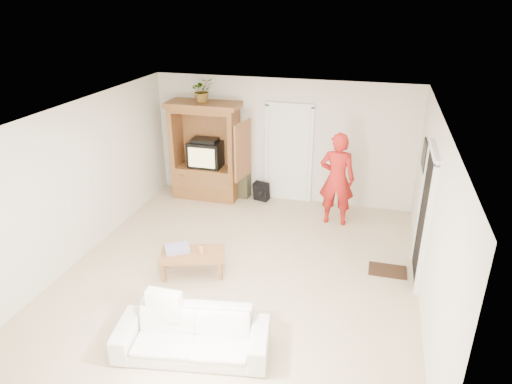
# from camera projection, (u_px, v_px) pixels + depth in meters

# --- Properties ---
(floor) EXTENTS (6.00, 6.00, 0.00)m
(floor) POSITION_uv_depth(u_px,v_px,m) (242.00, 270.00, 7.44)
(floor) COLOR tan
(floor) RESTS_ON ground
(ceiling) EXTENTS (6.00, 6.00, 0.00)m
(ceiling) POSITION_uv_depth(u_px,v_px,m) (239.00, 113.00, 6.40)
(ceiling) COLOR white
(ceiling) RESTS_ON floor
(wall_back) EXTENTS (5.50, 0.00, 5.50)m
(wall_back) POSITION_uv_depth(u_px,v_px,m) (282.00, 141.00, 9.57)
(wall_back) COLOR silver
(wall_back) RESTS_ON floor
(wall_front) EXTENTS (5.50, 0.00, 5.50)m
(wall_front) POSITION_uv_depth(u_px,v_px,m) (147.00, 325.00, 4.27)
(wall_front) COLOR silver
(wall_front) RESTS_ON floor
(wall_left) EXTENTS (0.00, 6.00, 6.00)m
(wall_left) POSITION_uv_depth(u_px,v_px,m) (83.00, 180.00, 7.58)
(wall_left) COLOR silver
(wall_left) RESTS_ON floor
(wall_right) EXTENTS (0.00, 6.00, 6.00)m
(wall_right) POSITION_uv_depth(u_px,v_px,m) (432.00, 219.00, 6.26)
(wall_right) COLOR silver
(wall_right) RESTS_ON floor
(armoire) EXTENTS (1.82, 1.14, 2.10)m
(armoire) POSITION_uv_depth(u_px,v_px,m) (207.00, 157.00, 9.81)
(armoire) COLOR brown
(armoire) RESTS_ON floor
(door_back) EXTENTS (0.85, 0.05, 2.04)m
(door_back) POSITION_uv_depth(u_px,v_px,m) (289.00, 155.00, 9.62)
(door_back) COLOR white
(door_back) RESTS_ON floor
(doorway_right) EXTENTS (0.05, 0.90, 2.04)m
(doorway_right) POSITION_uv_depth(u_px,v_px,m) (424.00, 218.00, 6.91)
(doorway_right) COLOR black
(doorway_right) RESTS_ON floor
(framed_picture) EXTENTS (0.03, 0.60, 0.48)m
(framed_picture) POSITION_uv_depth(u_px,v_px,m) (425.00, 155.00, 7.82)
(framed_picture) COLOR black
(framed_picture) RESTS_ON wall_right
(doormat) EXTENTS (0.60, 0.40, 0.02)m
(doormat) POSITION_uv_depth(u_px,v_px,m) (387.00, 270.00, 7.41)
(doormat) COLOR #382316
(doormat) RESTS_ON floor
(plant) EXTENTS (0.59, 0.57, 0.49)m
(plant) POSITION_uv_depth(u_px,v_px,m) (202.00, 90.00, 9.21)
(plant) COLOR #4C7238
(plant) RESTS_ON armoire
(man) EXTENTS (0.67, 0.45, 1.83)m
(man) POSITION_uv_depth(u_px,v_px,m) (337.00, 179.00, 8.64)
(man) COLOR #AD1A17
(man) RESTS_ON floor
(sofa) EXTENTS (1.98, 1.04, 0.55)m
(sofa) POSITION_uv_depth(u_px,v_px,m) (192.00, 335.00, 5.64)
(sofa) COLOR silver
(sofa) RESTS_ON floor
(coffee_table) EXTENTS (1.13, 0.84, 0.38)m
(coffee_table) POSITION_uv_depth(u_px,v_px,m) (192.00, 256.00, 7.23)
(coffee_table) COLOR #986334
(coffee_table) RESTS_ON floor
(towel) EXTENTS (0.47, 0.44, 0.08)m
(towel) POSITION_uv_depth(u_px,v_px,m) (177.00, 249.00, 7.26)
(towel) COLOR #EE4FBB
(towel) RESTS_ON coffee_table
(candle) EXTENTS (0.08, 0.08, 0.10)m
(candle) POSITION_uv_depth(u_px,v_px,m) (201.00, 250.00, 7.20)
(candle) COLOR tan
(candle) RESTS_ON coffee_table
(backpack_black) EXTENTS (0.36, 0.26, 0.40)m
(backpack_black) POSITION_uv_depth(u_px,v_px,m) (261.00, 192.00, 9.88)
(backpack_black) COLOR black
(backpack_black) RESTS_ON floor
(backpack_olive) EXTENTS (0.40, 0.31, 0.72)m
(backpack_olive) POSITION_uv_depth(u_px,v_px,m) (241.00, 181.00, 10.02)
(backpack_olive) COLOR #47442B
(backpack_olive) RESTS_ON floor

